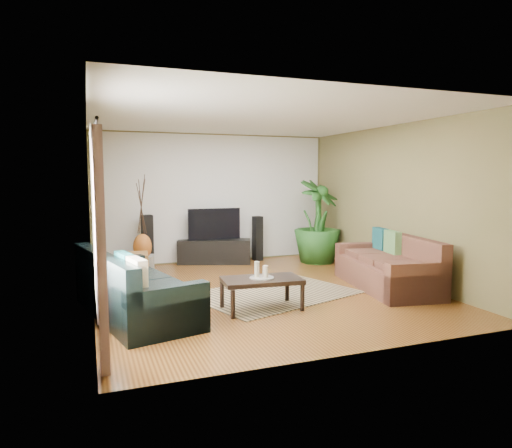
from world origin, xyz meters
name	(u,v)px	position (x,y,z in m)	size (l,w,h in m)	color
floor	(260,291)	(0.00, 0.00, 0.00)	(5.50, 5.50, 0.00)	brown
ceiling	(261,118)	(0.00, 0.00, 2.70)	(5.50, 5.50, 0.00)	white
wall_back	(214,198)	(0.00, 2.75, 1.35)	(5.00, 5.00, 0.00)	brown
wall_front	(359,223)	(0.00, -2.75, 1.35)	(5.00, 5.00, 0.00)	brown
wall_left	(90,210)	(-2.50, 0.00, 1.35)	(5.50, 5.50, 0.00)	brown
wall_right	(394,203)	(2.50, 0.00, 1.35)	(5.50, 5.50, 0.00)	brown
backwall_panel	(214,198)	(0.00, 2.74, 1.35)	(4.90, 4.90, 0.00)	white
window_pane	(93,216)	(-2.48, -1.60, 1.40)	(1.80, 1.80, 0.00)	white
curtain_near	(101,251)	(-2.43, -2.35, 1.15)	(0.08, 0.35, 2.20)	gray
curtain_far	(97,232)	(-2.43, -0.85, 1.15)	(0.08, 0.35, 2.20)	gray
curtain_rod	(95,129)	(-2.43, -1.60, 2.30)	(0.03, 0.03, 1.90)	black
sofa_left	(135,283)	(-1.98, -0.60, 0.42)	(2.30, 0.98, 0.85)	black
sofa_right	(386,262)	(2.00, -0.51, 0.42)	(2.11, 0.95, 0.85)	#553023
area_rug	(274,293)	(0.13, -0.24, 0.01)	(2.37, 1.68, 0.01)	tan
coffee_table	(262,294)	(-0.34, -0.95, 0.22)	(1.06, 0.58, 0.44)	black
candle_tray	(262,278)	(-0.34, -0.95, 0.44)	(0.33, 0.33, 0.01)	gray
candle_tall	(257,269)	(-0.40, -0.92, 0.56)	(0.07, 0.07, 0.21)	#EEE5C9
candle_mid	(266,271)	(-0.30, -0.99, 0.53)	(0.07, 0.07, 0.16)	#F2E2CC
candle_short	(265,271)	(-0.27, -0.89, 0.52)	(0.07, 0.07, 0.14)	beige
tv_stand	(215,251)	(-0.07, 2.50, 0.25)	(1.50, 0.45, 0.50)	black
television	(214,224)	(-0.07, 2.50, 0.83)	(1.10, 0.06, 0.65)	black
speaker_left	(148,241)	(-1.44, 2.50, 0.53)	(0.19, 0.21, 1.06)	black
speaker_right	(258,238)	(0.89, 2.50, 0.48)	(0.17, 0.19, 0.96)	black
potted_plant	(318,221)	(1.99, 1.85, 0.87)	(0.97, 0.97, 1.74)	#1E501A
plant_pot	(317,256)	(1.99, 1.85, 0.12)	(0.32, 0.32, 0.25)	black
pedestal	(143,265)	(-1.61, 1.82, 0.18)	(0.37, 0.37, 0.37)	gray
vase	(142,247)	(-1.61, 1.82, 0.53)	(0.34, 0.34, 0.47)	#994F1B
side_table	(131,271)	(-1.90, 0.90, 0.28)	(0.53, 0.53, 0.57)	olive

